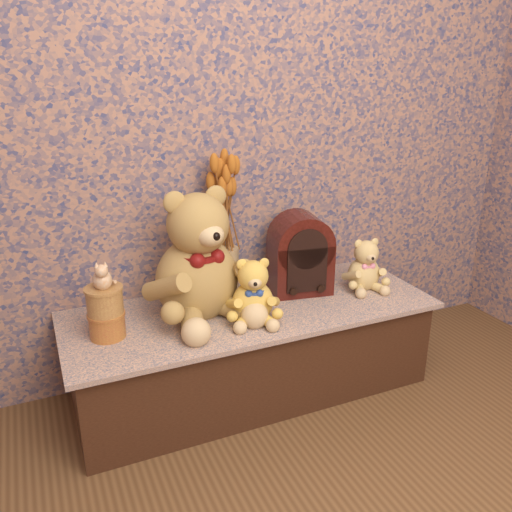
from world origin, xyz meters
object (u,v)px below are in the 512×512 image
Objects in this scene: teddy_large at (196,248)px; cathedral_radio at (300,253)px; teddy_small at (365,261)px; biscuit_tin_lower at (107,325)px; cat_figurine at (102,274)px; teddy_medium at (253,287)px; ceramic_vase at (225,270)px.

teddy_large is 1.56× the size of cathedral_radio.
teddy_small is 0.29m from cathedral_radio.
teddy_large is at bearing -175.02° from teddy_small.
cat_figurine is (0.00, 0.00, 0.20)m from biscuit_tin_lower.
biscuit_tin_lower is (-0.84, -0.09, -0.13)m from cathedral_radio.
teddy_large is 2.01× the size of teddy_medium.
ceramic_vase is (-0.01, 0.28, -0.03)m from teddy_medium.
teddy_medium is 1.34× the size of ceramic_vase.
ceramic_vase is 0.59m from cat_figurine.
teddy_medium is 0.58m from teddy_small.
teddy_large is 0.48m from cathedral_radio.
teddy_large reaches higher than biscuit_tin_lower.
teddy_medium is 0.28m from ceramic_vase.
biscuit_tin_lower is (-0.37, -0.07, -0.23)m from teddy_large.
cathedral_radio reaches higher than cat_figurine.
teddy_large is at bearing 156.83° from teddy_medium.
biscuit_tin_lower is 0.20m from cat_figurine.
teddy_large is at bearing -140.17° from ceramic_vase.
ceramic_vase reaches higher than biscuit_tin_lower.
teddy_large is 4.92× the size of cat_figurine.
teddy_large is 0.28m from ceramic_vase.
teddy_medium is 0.55m from biscuit_tin_lower.
cathedral_radio is 0.85m from biscuit_tin_lower.
teddy_medium is at bearing -140.49° from cathedral_radio.
biscuit_tin_lower is (-0.53, -0.20, -0.05)m from ceramic_vase.
teddy_small reaches higher than ceramic_vase.
cat_figurine is at bearing -159.00° from ceramic_vase.
teddy_large is 4.25× the size of biscuit_tin_lower.
biscuit_tin_lower is at bearing -179.42° from teddy_large.
teddy_medium is 0.56m from cat_figurine.
cathedral_radio reaches higher than teddy_small.
cathedral_radio is (0.30, 0.17, 0.04)m from teddy_medium.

